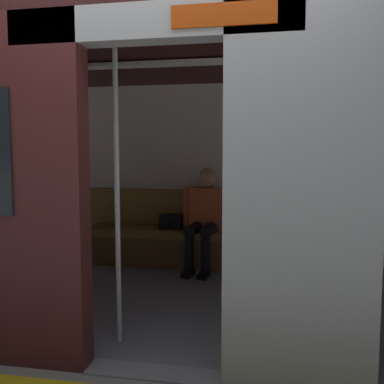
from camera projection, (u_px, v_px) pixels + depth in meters
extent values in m
plane|color=gray|center=(154.00, 373.00, 2.57)|extent=(60.00, 60.00, 0.00)
cube|color=#ADAFB5|center=(300.00, 200.00, 2.30)|extent=(0.84, 0.12, 2.16)
cube|color=black|center=(302.00, 152.00, 2.27)|extent=(0.46, 0.02, 0.55)
cube|color=#ADAFB5|center=(151.00, 24.00, 2.38)|extent=(1.68, 0.16, 0.20)
cube|color=#BF3F0C|center=(223.00, 14.00, 2.22)|extent=(0.56, 0.02, 0.12)
cube|color=#351515|center=(194.00, 52.00, 3.72)|extent=(6.40, 2.92, 0.12)
cube|color=slate|center=(194.00, 297.00, 3.93)|extent=(6.08, 2.76, 0.01)
cube|color=silver|center=(214.00, 174.00, 5.18)|extent=(6.08, 0.10, 2.16)
cube|color=olive|center=(213.00, 209.00, 5.16)|extent=(3.52, 0.06, 0.45)
cube|color=white|center=(194.00, 62.00, 3.73)|extent=(4.48, 0.16, 0.03)
cube|color=gray|center=(154.00, 372.00, 2.57)|extent=(0.84, 0.19, 0.01)
cube|color=olive|center=(211.00, 234.00, 4.97)|extent=(3.03, 0.44, 0.09)
cube|color=brown|center=(208.00, 256.00, 4.79)|extent=(3.03, 0.04, 0.34)
cube|color=#CC5933|center=(207.00, 209.00, 4.93)|extent=(0.40, 0.26, 0.50)
sphere|color=tan|center=(207.00, 180.00, 4.90)|extent=(0.21, 0.21, 0.21)
sphere|color=#997F59|center=(207.00, 176.00, 4.90)|extent=(0.19, 0.19, 0.19)
cylinder|color=#CC5933|center=(226.00, 208.00, 4.83)|extent=(0.08, 0.08, 0.44)
cylinder|color=#CC5933|center=(187.00, 206.00, 4.97)|extent=(0.08, 0.08, 0.44)
cylinder|color=black|center=(210.00, 229.00, 4.73)|extent=(0.18, 0.41, 0.14)
cylinder|color=black|center=(195.00, 228.00, 4.79)|extent=(0.18, 0.41, 0.14)
cylinder|color=black|center=(205.00, 255.00, 4.56)|extent=(0.10, 0.10, 0.39)
cylinder|color=black|center=(189.00, 254.00, 4.62)|extent=(0.10, 0.10, 0.39)
cube|color=black|center=(204.00, 275.00, 4.54)|extent=(0.13, 0.23, 0.06)
cube|color=black|center=(188.00, 274.00, 4.59)|extent=(0.13, 0.23, 0.06)
cube|color=black|center=(171.00, 222.00, 5.05)|extent=(0.26, 0.14, 0.17)
cube|color=black|center=(170.00, 223.00, 4.98)|extent=(0.02, 0.01, 0.14)
cube|color=silver|center=(236.00, 230.00, 4.90)|extent=(0.22, 0.26, 0.03)
cylinder|color=silver|center=(117.00, 192.00, 2.91)|extent=(0.04, 0.04, 2.14)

